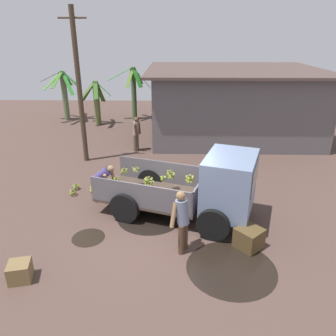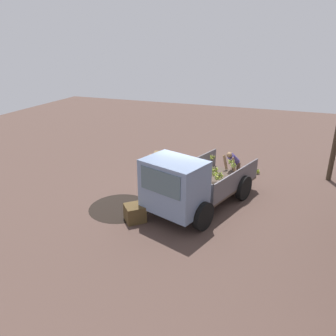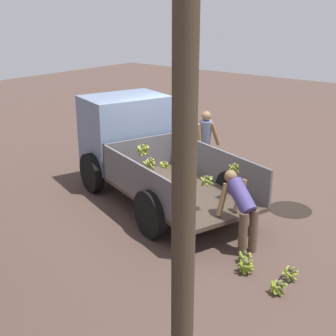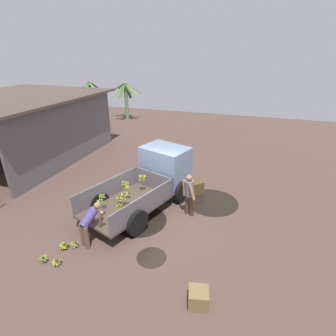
{
  "view_description": "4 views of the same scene",
  "coord_description": "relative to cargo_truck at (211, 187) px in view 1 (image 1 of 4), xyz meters",
  "views": [
    {
      "loc": [
        0.13,
        -8.53,
        5.17
      ],
      "look_at": [
        -0.07,
        0.73,
        1.3
      ],
      "focal_mm": 35.0,
      "sensor_mm": 36.0,
      "label": 1
    },
    {
      "loc": [
        10.28,
        2.77,
        5.43
      ],
      "look_at": [
        0.98,
        -0.7,
        1.51
      ],
      "focal_mm": 35.0,
      "sensor_mm": 36.0,
      "label": 2
    },
    {
      "loc": [
        -5.76,
        7.43,
        4.06
      ],
      "look_at": [
        -0.23,
        0.51,
        0.94
      ],
      "focal_mm": 50.0,
      "sensor_mm": 36.0,
      "label": 3
    },
    {
      "loc": [
        -7.75,
        -3.47,
        5.61
      ],
      "look_at": [
        0.76,
        -0.65,
        1.6
      ],
      "focal_mm": 28.0,
      "sensor_mm": 36.0,
      "label": 4
    }
  ],
  "objects": [
    {
      "name": "ground",
      "position": [
        -1.18,
        0.08,
        -1.07
      ],
      "size": [
        36.0,
        36.0,
        0.0
      ],
      "primitive_type": "plane",
      "color": "#4F3A33"
    },
    {
      "name": "mud_patch_0",
      "position": [
        0.31,
        -2.21,
        -1.06
      ],
      "size": [
        2.13,
        2.13,
        0.01
      ],
      "primitive_type": "cylinder",
      "color": "black",
      "rests_on": "ground"
    },
    {
      "name": "mud_patch_1",
      "position": [
        -1.77,
        0.07,
        -1.06
      ],
      "size": [
        1.98,
        1.98,
        0.01
      ],
      "primitive_type": "cylinder",
      "color": "black",
      "rests_on": "ground"
    },
    {
      "name": "mud_patch_2",
      "position": [
        -3.38,
        -1.04,
        -1.06
      ],
      "size": [
        0.89,
        0.89,
        0.01
      ],
      "primitive_type": "cylinder",
      "color": "black",
      "rests_on": "ground"
    },
    {
      "name": "cargo_truck",
      "position": [
        0.0,
        0.0,
        0.0
      ],
      "size": [
        4.92,
        3.26,
        2.07
      ],
      "rotation": [
        0.0,
        0.0,
        -0.33
      ],
      "color": "#45372D",
      "rests_on": "ground"
    },
    {
      "name": "warehouse_shed",
      "position": [
        2.48,
        8.89,
        1.46
      ],
      "size": [
        8.85,
        7.41,
        3.44
      ],
      "rotation": [
        0.0,
        0.0,
        -0.0
      ],
      "color": "#5B575A",
      "rests_on": "ground"
    },
    {
      "name": "utility_pole",
      "position": [
        -4.88,
        4.73,
        2.03
      ],
      "size": [
        1.07,
        0.2,
        6.09
      ],
      "color": "#423426",
      "rests_on": "ground"
    },
    {
      "name": "banana_palm_0",
      "position": [
        -5.67,
        10.7,
        0.27
      ],
      "size": [
        1.92,
        2.21,
        2.57
      ],
      "color": "#5C6E38",
      "rests_on": "ground"
    },
    {
      "name": "banana_palm_2",
      "position": [
        -7.85,
        11.69,
        0.56
      ],
      "size": [
        2.43,
        3.13,
        3.01
      ],
      "color": "#5E6F4A",
      "rests_on": "ground"
    },
    {
      "name": "banana_palm_3",
      "position": [
        -3.61,
        11.96,
        0.66
      ],
      "size": [
        2.6,
        1.81,
        3.22
      ],
      "color": "#466138",
      "rests_on": "ground"
    },
    {
      "name": "person_foreground_visitor",
      "position": [
        -0.86,
        -1.53,
        -0.14
      ],
      "size": [
        0.55,
        0.6,
        1.67
      ],
      "rotation": [
        0.0,
        0.0,
        2.74
      ],
      "color": "#4E3626",
      "rests_on": "ground"
    },
    {
      "name": "person_worker_loading",
      "position": [
        -3.36,
        1.01,
        -0.28
      ],
      "size": [
        0.78,
        0.72,
        1.34
      ],
      "rotation": [
        0.0,
        0.0,
        -0.4
      ],
      "color": "brown",
      "rests_on": "ground"
    },
    {
      "name": "person_bystander_near_shed",
      "position": [
        -2.83,
        6.03,
        -0.18
      ],
      "size": [
        0.43,
        0.58,
        1.6
      ],
      "rotation": [
        0.0,
        0.0,
        5.89
      ],
      "color": "brown",
      "rests_on": "ground"
    },
    {
      "name": "banana_bunch_on_ground_0",
      "position": [
        -4.52,
        1.88,
        -0.95
      ],
      "size": [
        0.27,
        0.27,
        0.21
      ],
      "color": "#4C4531",
      "rests_on": "ground"
    },
    {
      "name": "banana_bunch_on_ground_1",
      "position": [
        -3.7,
        1.41,
        -0.95
      ],
      "size": [
        0.26,
        0.26,
        0.21
      ],
      "color": "#413B2A",
      "rests_on": "ground"
    },
    {
      "name": "banana_bunch_on_ground_2",
      "position": [
        -4.5,
        1.42,
        -0.94
      ],
      "size": [
        0.27,
        0.27,
        0.21
      ],
      "color": "#423C2B",
      "rests_on": "ground"
    },
    {
      "name": "banana_bunch_on_ground_3",
      "position": [
        -3.86,
        1.67,
        -0.94
      ],
      "size": [
        0.29,
        0.29,
        0.23
      ],
      "color": "brown",
      "rests_on": "ground"
    },
    {
      "name": "wooden_crate_0",
      "position": [
        -4.49,
        -2.68,
        -0.85
      ],
      "size": [
        0.57,
        0.57,
        0.44
      ],
      "primitive_type": "cube",
      "rotation": [
        0.0,
        0.0,
        3.37
      ],
      "color": "brown",
      "rests_on": "ground"
    },
    {
      "name": "wooden_crate_1",
      "position": [
        0.88,
        -1.35,
        -0.8
      ],
      "size": [
        0.85,
        0.85,
        0.54
      ],
      "primitive_type": "cube",
      "rotation": [
        0.0,
        0.0,
        2.31
      ],
      "color": "#4E3B20",
      "rests_on": "ground"
    }
  ]
}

